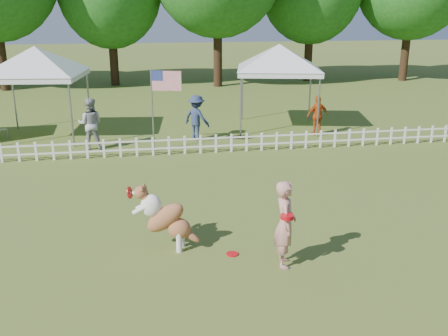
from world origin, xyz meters
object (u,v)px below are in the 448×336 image
Objects in this scene: dog at (166,218)px; spectator_b at (197,118)px; frisbee_on_turf at (232,254)px; handler at (285,224)px; canopy_tent_right at (278,88)px; flag_pole at (153,111)px; spectator_c at (318,115)px; canopy_tent_left at (39,94)px; spectator_a at (90,124)px.

spectator_b is (1.53, 8.22, 0.15)m from dog.
spectator_b reaches higher than frisbee_on_turf.
handler is 1.26× the size of dog.
frisbee_on_turf is at bearing -3.46° from dog.
canopy_tent_right is at bearing -113.65° from spectator_b.
flag_pole is (-0.02, 6.94, 0.69)m from dog.
canopy_tent_right is at bearing -4.42° from handler.
spectator_c is (5.91, 8.16, 0.08)m from dog.
canopy_tent_left is (-5.90, 10.48, 0.76)m from handler.
spectator_b is at bearing 56.05° from flag_pole.
dog is (-2.04, 0.99, -0.16)m from handler.
flag_pole is 1.58× the size of spectator_a.
spectator_a reaches higher than handler.
flag_pole reaches higher than spectator_b.
canopy_tent_left is (-5.05, 9.96, 1.55)m from frisbee_on_turf.
frisbee_on_turf is 10.75m from canopy_tent_right.
frisbee_on_turf is 0.09× the size of flag_pole.
flag_pole is at bearing 108.31° from dog.
spectator_a reaches higher than spectator_c.
canopy_tent_left is 4.62m from flag_pole.
spectator_c is (7.94, 0.55, -0.12)m from spectator_a.
flag_pole reaches higher than spectator_a.
canopy_tent_right is (2.75, 10.54, 0.75)m from handler.
dog reaches higher than frisbee_on_turf.
flag_pole reaches higher than dog.
canopy_tent_right is 2.15× the size of spectator_c.
flag_pole is at bearing -138.93° from canopy_tent_right.
spectator_a is 3.60m from spectator_b.
handler is 1.02× the size of spectator_b.
spectator_b reaches higher than dog.
dog is 6.98m from flag_pole.
handler is at bearing -91.99° from canopy_tent_right.
canopy_tent_left is at bearing -39.94° from spectator_a.
canopy_tent_left reaches higher than canopy_tent_right.
dog is 1.42m from frisbee_on_turf.
spectator_a is 1.16× the size of spectator_c.
handler is at bearing 58.45° from spectator_c.
frisbee_on_turf is 11.27m from canopy_tent_left.
handler is at bearing -31.70° from frisbee_on_turf.
spectator_a reaches higher than frisbee_on_turf.
frisbee_on_turf is at bearing -56.59° from canopy_tent_left.
canopy_tent_right reaches higher than spectator_c.
spectator_a reaches higher than dog.
spectator_b is at bearing 97.66° from dog.
frisbee_on_turf is 7.62m from flag_pole.
handler is 9.51m from spectator_a.
dog is at bearing -73.45° from flag_pole.
canopy_tent_right is at bearing 44.82° from flag_pole.
spectator_b reaches higher than spectator_c.
spectator_a is 7.96m from spectator_c.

